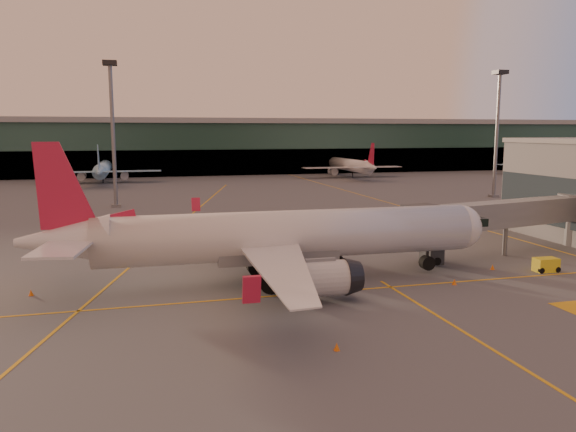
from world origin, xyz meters
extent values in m
plane|color=#4C4F54|center=(0.00, 0.00, 0.00)|extent=(600.00, 600.00, 0.00)
cube|color=gold|center=(0.00, 5.00, 0.01)|extent=(80.00, 0.25, 0.01)
cube|color=gold|center=(-10.00, 45.00, 0.01)|extent=(31.30, 115.98, 0.01)
cube|color=gold|center=(30.00, 70.00, 0.01)|extent=(0.25, 160.00, 0.01)
cube|color=gold|center=(5.00, -8.00, 0.01)|extent=(0.25, 30.00, 0.01)
cube|color=#19382D|center=(0.00, 142.00, 8.00)|extent=(400.00, 18.00, 16.00)
cube|color=gray|center=(0.00, 142.00, 16.80)|extent=(400.00, 20.00, 1.60)
cube|color=black|center=(0.00, 133.50, 4.00)|extent=(400.00, 1.00, 8.00)
cube|color=#2D3D47|center=(33.05, 18.00, 5.00)|extent=(0.30, 21.60, 6.00)
cylinder|color=slate|center=(-20.00, 66.00, 12.50)|extent=(0.70, 0.70, 25.00)
cube|color=black|center=(-20.00, 66.00, 25.20)|extent=(2.40, 2.40, 0.80)
cube|color=slate|center=(-20.00, 66.00, 0.25)|extent=(1.60, 1.60, 0.50)
cylinder|color=slate|center=(55.00, 62.00, 12.50)|extent=(0.70, 0.70, 25.00)
cube|color=black|center=(55.00, 62.00, 25.20)|extent=(2.40, 2.40, 0.80)
cube|color=slate|center=(55.00, 62.00, 0.25)|extent=(1.60, 1.60, 0.50)
cylinder|color=silver|center=(-3.05, 9.01, 4.34)|extent=(33.86, 4.95, 4.34)
sphere|color=silver|center=(13.84, 8.71, 4.34)|extent=(4.25, 4.25, 4.25)
cube|color=black|center=(15.08, 8.68, 4.88)|extent=(2.00, 2.85, 0.76)
cone|color=silver|center=(-22.00, 9.36, 4.66)|extent=(7.49, 4.25, 4.12)
cube|color=silver|center=(-21.65, 5.64, 4.77)|extent=(4.56, 7.47, 0.22)
cylinder|color=silver|center=(-2.34, 2.41, 1.95)|extent=(4.58, 2.90, 2.82)
cylinder|color=black|center=(-5.57, 6.24, 0.98)|extent=(1.98, 1.55, 1.95)
cylinder|color=black|center=(-5.57, 6.24, 1.57)|extent=(0.39, 0.39, 1.19)
cube|color=silver|center=(-21.52, 13.06, 4.77)|extent=(4.33, 7.38, 0.22)
cylinder|color=silver|center=(-2.10, 15.59, 1.95)|extent=(4.58, 2.90, 2.82)
cylinder|color=black|center=(-5.47, 11.88, 0.98)|extent=(1.98, 1.55, 1.95)
cylinder|color=black|center=(-5.47, 11.88, 1.57)|extent=(0.39, 0.39, 1.19)
cube|color=slate|center=(-4.28, 9.04, 2.93)|extent=(10.77, 3.66, 1.73)
cylinder|color=black|center=(10.55, 8.77, 0.98)|extent=(1.38, 0.89, 1.37)
cube|color=slate|center=(22.54, 13.46, 4.64)|extent=(23.48, 7.61, 2.70)
cube|color=#2D3035|center=(11.58, 11.53, 4.64)|extent=(4.05, 4.05, 3.00)
cube|color=#2D3035|center=(13.08, 12.43, 1.20)|extent=(1.60, 2.40, 2.40)
cylinder|color=black|center=(13.08, 11.33, 0.40)|extent=(0.80, 0.40, 0.80)
cylinder|color=black|center=(13.08, 13.53, 0.40)|extent=(0.80, 0.40, 0.80)
cylinder|color=slate|center=(22.54, 13.46, 1.67)|extent=(0.50, 0.50, 3.34)
cylinder|color=slate|center=(34.00, 16.00, 1.67)|extent=(2.40, 2.40, 3.34)
cube|color=red|center=(1.79, 15.38, 0.72)|extent=(3.34, 2.68, 1.44)
cube|color=silver|center=(1.51, 15.34, 2.98)|extent=(5.84, 3.08, 2.69)
cylinder|color=black|center=(0.22, 14.02, 0.43)|extent=(0.90, 0.44, 0.87)
cylinder|color=black|center=(3.66, 14.45, 0.43)|extent=(0.90, 0.44, 0.87)
cube|color=yellow|center=(21.93, 6.21, 0.67)|extent=(2.27, 1.42, 1.33)
cylinder|color=black|center=(21.02, 5.69, 0.28)|extent=(0.57, 0.30, 0.55)
cylinder|color=black|center=(22.79, 5.62, 0.28)|extent=(0.57, 0.30, 0.55)
cone|color=orange|center=(17.41, 8.21, 0.25)|extent=(0.40, 0.40, 0.50)
cube|color=orange|center=(17.41, 8.21, 0.01)|extent=(0.34, 0.34, 0.03)
cone|color=orange|center=(-24.89, 10.32, 0.26)|extent=(0.41, 0.41, 0.52)
cube|color=orange|center=(-24.89, 10.32, 0.01)|extent=(0.35, 0.35, 0.03)
cone|color=orange|center=(-4.43, -7.30, 0.25)|extent=(0.39, 0.39, 0.49)
cube|color=orange|center=(-4.43, -7.30, 0.01)|extent=(0.33, 0.33, 0.03)
cone|color=orange|center=(-6.03, 25.07, 0.28)|extent=(0.45, 0.45, 0.57)
cube|color=orange|center=(-6.03, 25.07, 0.02)|extent=(0.38, 0.38, 0.03)
cone|color=orange|center=(10.79, 4.25, 0.26)|extent=(0.41, 0.41, 0.52)
cube|color=orange|center=(10.79, 4.25, 0.01)|extent=(0.35, 0.35, 0.03)
camera|label=1|loc=(-15.90, -38.55, 13.44)|focal=35.00mm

